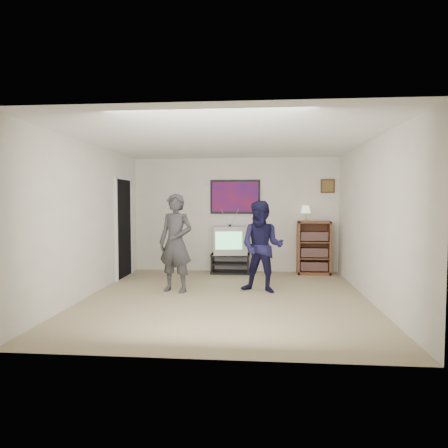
# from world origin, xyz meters

# --- Properties ---
(room_shell) EXTENTS (4.51, 5.00, 2.51)m
(room_shell) POSITION_xyz_m (0.00, 0.35, 1.25)
(room_shell) COLOR #8F815A
(room_shell) RESTS_ON ground
(media_stand) EXTENTS (0.84, 0.47, 0.42)m
(media_stand) POSITION_xyz_m (-0.09, 2.23, 0.21)
(media_stand) COLOR black
(media_stand) RESTS_ON room_shell
(crt_television) EXTENTS (0.78, 0.68, 0.60)m
(crt_television) POSITION_xyz_m (-0.10, 2.23, 0.72)
(crt_television) COLOR #A4A5A0
(crt_television) RESTS_ON media_stand
(bookshelf) EXTENTS (0.69, 0.39, 1.13)m
(bookshelf) POSITION_xyz_m (1.69, 2.28, 0.56)
(bookshelf) COLOR brown
(bookshelf) RESTS_ON room_shell
(table_lamp) EXTENTS (0.21, 0.21, 0.33)m
(table_lamp) POSITION_xyz_m (1.52, 2.29, 1.30)
(table_lamp) COLOR beige
(table_lamp) RESTS_ON bookshelf
(person_tall) EXTENTS (0.71, 0.57, 1.68)m
(person_tall) POSITION_xyz_m (-0.90, 0.39, 0.84)
(person_tall) COLOR #303033
(person_tall) RESTS_ON room_shell
(person_short) EXTENTS (0.89, 0.78, 1.56)m
(person_short) POSITION_xyz_m (0.58, 0.47, 0.78)
(person_short) COLOR #141232
(person_short) RESTS_ON room_shell
(controller_left) EXTENTS (0.06, 0.13, 0.04)m
(controller_left) POSITION_xyz_m (-0.93, 0.60, 1.22)
(controller_left) COLOR white
(controller_left) RESTS_ON person_tall
(controller_right) EXTENTS (0.07, 0.12, 0.03)m
(controller_right) POSITION_xyz_m (0.62, 0.67, 1.04)
(controller_right) COLOR white
(controller_right) RESTS_ON person_short
(poster) EXTENTS (1.10, 0.03, 0.75)m
(poster) POSITION_xyz_m (0.00, 2.48, 1.65)
(poster) COLOR black
(poster) RESTS_ON room_shell
(air_vent) EXTENTS (0.28, 0.02, 0.14)m
(air_vent) POSITION_xyz_m (-0.55, 2.48, 1.95)
(air_vent) COLOR white
(air_vent) RESTS_ON room_shell
(small_picture) EXTENTS (0.30, 0.03, 0.30)m
(small_picture) POSITION_xyz_m (2.00, 2.48, 1.88)
(small_picture) COLOR #351A11
(small_picture) RESTS_ON room_shell
(doorway) EXTENTS (0.03, 0.85, 2.00)m
(doorway) POSITION_xyz_m (-2.23, 1.60, 1.00)
(doorway) COLOR black
(doorway) RESTS_ON room_shell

